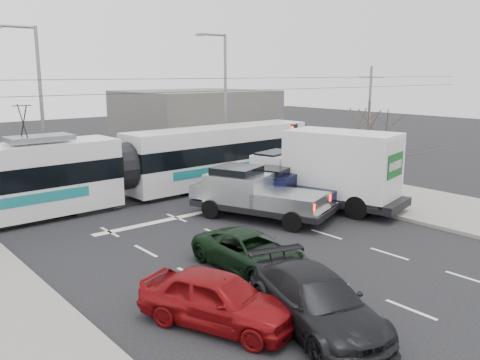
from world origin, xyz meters
TOP-DOWN VIEW (x-y plane):
  - ground at (0.00, 0.00)m, footprint 120.00×120.00m
  - sidewalk_right at (9.00, 0.00)m, footprint 6.00×60.00m
  - rails at (0.00, 10.00)m, footprint 60.00×1.60m
  - building_right at (12.00, 24.00)m, footprint 12.00×10.00m
  - bare_tree at (7.60, 2.50)m, footprint 2.40×2.40m
  - traffic_signal at (6.47, 6.50)m, footprint 0.44×0.44m
  - street_lamp_near at (7.31, 14.00)m, footprint 2.38×0.25m
  - street_lamp_far at (-4.19, 16.00)m, footprint 2.38×0.25m
  - catenary at (0.00, 10.00)m, footprint 60.00×0.20m
  - tram at (-2.37, 10.13)m, footprint 25.09×3.16m
  - silver_pickup at (0.99, 3.79)m, footprint 4.27×6.71m
  - box_truck at (5.09, 2.82)m, footprint 4.31×7.97m
  - navy_pickup at (2.93, 3.74)m, footprint 3.45×5.14m
  - green_car at (-3.16, -0.84)m, footprint 2.09×4.49m
  - red_car at (-6.37, -3.22)m, footprint 3.25×4.64m
  - dark_car at (-4.51, -4.97)m, footprint 3.44×5.40m

SIDE VIEW (x-z plane):
  - ground at x=0.00m, z-range 0.00..0.00m
  - rails at x=0.00m, z-range 0.00..0.03m
  - sidewalk_right at x=9.00m, z-range 0.00..0.15m
  - green_car at x=-3.16m, z-range 0.00..1.24m
  - dark_car at x=-4.51m, z-range 0.00..1.46m
  - red_car at x=-6.37m, z-range 0.00..1.47m
  - navy_pickup at x=2.93m, z-range -0.01..2.02m
  - silver_pickup at x=0.99m, z-range -0.01..2.31m
  - tram at x=-2.37m, z-range -0.74..4.37m
  - box_truck at x=5.09m, z-range -0.02..3.76m
  - building_right at x=12.00m, z-range 0.00..5.00m
  - traffic_signal at x=6.47m, z-range 0.94..4.54m
  - bare_tree at x=7.60m, z-range 1.29..6.29m
  - catenary at x=0.00m, z-range 0.38..7.38m
  - street_lamp_near at x=7.31m, z-range 0.61..9.61m
  - street_lamp_far at x=-4.19m, z-range 0.61..9.61m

